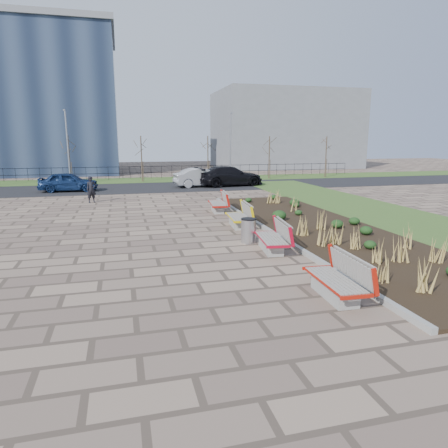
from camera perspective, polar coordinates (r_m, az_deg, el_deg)
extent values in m
plane|color=#836C5A|center=(10.71, -3.83, -8.38)|extent=(120.00, 120.00, 0.00)
cube|color=black|center=(17.31, 13.71, -0.61)|extent=(4.50, 18.00, 0.10)
cube|color=gray|center=(16.35, 6.49, -0.98)|extent=(0.16, 18.00, 0.15)
cube|color=#33511E|center=(19.98, 25.83, 0.09)|extent=(5.00, 38.00, 0.04)
cube|color=#33511E|center=(38.10, -11.68, 6.16)|extent=(80.00, 5.00, 0.04)
cube|color=black|center=(32.14, -11.12, 5.12)|extent=(80.00, 7.00, 0.02)
cylinder|color=#B2B2B7|center=(14.63, 3.53, -0.98)|extent=(0.55, 0.55, 0.89)
imported|color=black|center=(25.22, -18.43, 4.69)|extent=(0.68, 0.58, 1.58)
imported|color=#11244D|center=(31.21, -21.34, 5.64)|extent=(4.16, 1.84, 1.39)
imported|color=gray|center=(32.17, -3.14, 6.68)|extent=(4.65, 2.07, 1.48)
imported|color=black|center=(32.66, 0.81, 6.88)|extent=(5.74, 2.90, 1.60)
cube|color=slate|center=(56.29, 8.63, 13.15)|extent=(18.00, 12.00, 10.00)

